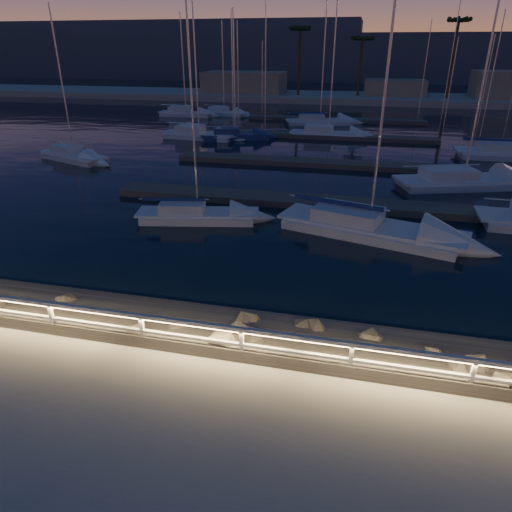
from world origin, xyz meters
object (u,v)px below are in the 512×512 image
(sailboat_a, at_px, (73,155))
(guard_rail, at_px, (205,331))
(sailboat_j, at_px, (327,133))
(sailboat_m, at_px, (185,113))
(sailboat_d, at_px, (365,225))
(sailboat_i, at_px, (197,134))
(sailboat_e, at_px, (233,135))
(sailboat_k, at_px, (318,121))
(sailboat_b, at_px, (195,213))
(sailboat_n, at_px, (223,112))
(sailboat_g, at_px, (460,180))

(sailboat_a, bearing_deg, guard_rail, -28.65)
(guard_rail, relative_size, sailboat_j, 3.29)
(sailboat_m, bearing_deg, sailboat_d, -56.85)
(sailboat_a, bearing_deg, sailboat_i, 80.69)
(sailboat_i, xyz_separation_m, sailboat_m, (-7.24, 15.09, -0.01))
(sailboat_e, bearing_deg, sailboat_k, 36.72)
(sailboat_b, bearing_deg, sailboat_i, 97.89)
(sailboat_a, distance_m, sailboat_b, 18.70)
(sailboat_i, distance_m, sailboat_j, 13.34)
(sailboat_m, distance_m, sailboat_n, 5.23)
(sailboat_b, bearing_deg, sailboat_g, 22.37)
(sailboat_k, bearing_deg, sailboat_e, -135.20)
(sailboat_g, height_order, sailboat_k, sailboat_g)
(sailboat_b, bearing_deg, sailboat_m, 100.37)
(sailboat_i, height_order, sailboat_j, sailboat_j)
(sailboat_d, distance_m, sailboat_m, 44.99)
(sailboat_i, height_order, sailboat_m, sailboat_i)
(sailboat_b, distance_m, sailboat_n, 41.53)
(sailboat_a, height_order, sailboat_d, sailboat_d)
(sailboat_d, distance_m, sailboat_e, 26.58)
(guard_rail, xyz_separation_m, sailboat_b, (-4.74, 11.96, -0.98))
(sailboat_b, height_order, sailboat_d, sailboat_d)
(sailboat_j, height_order, sailboat_n, sailboat_j)
(sailboat_g, bearing_deg, sailboat_m, 118.89)
(sailboat_k, bearing_deg, sailboat_b, -108.57)
(sailboat_d, xyz_separation_m, sailboat_n, (-19.65, 40.04, -0.04))
(sailboat_b, xyz_separation_m, sailboat_j, (4.75, 26.41, 0.05))
(sailboat_i, bearing_deg, guard_rail, -65.16)
(sailboat_e, bearing_deg, sailboat_d, -81.58)
(guard_rail, distance_m, sailboat_a, 30.46)
(sailboat_d, distance_m, sailboat_j, 26.65)
(sailboat_k, xyz_separation_m, sailboat_m, (-18.31, 2.93, 0.02))
(sailboat_a, relative_size, sailboat_e, 0.97)
(sailboat_i, distance_m, sailboat_n, 17.51)
(guard_rail, bearing_deg, sailboat_n, 106.40)
(sailboat_k, bearing_deg, sailboat_m, 157.22)
(sailboat_a, bearing_deg, sailboat_e, 69.30)
(sailboat_a, height_order, sailboat_m, sailboat_m)
(guard_rail, height_order, sailboat_a, sailboat_a)
(guard_rail, bearing_deg, sailboat_k, 92.15)
(sailboat_n, bearing_deg, guard_rail, -58.64)
(sailboat_e, bearing_deg, sailboat_j, -1.62)
(sailboat_b, xyz_separation_m, sailboat_g, (15.16, 10.23, 0.07))
(sailboat_m, bearing_deg, guard_rail, -67.74)
(sailboat_d, bearing_deg, sailboat_b, -163.44)
(sailboat_e, xyz_separation_m, sailboat_m, (-11.01, 14.84, 0.02))
(sailboat_b, bearing_deg, sailboat_e, 88.95)
(sailboat_g, bearing_deg, guard_rail, -134.03)
(guard_rail, height_order, sailboat_e, sailboat_e)
(sailboat_a, height_order, sailboat_n, sailboat_n)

